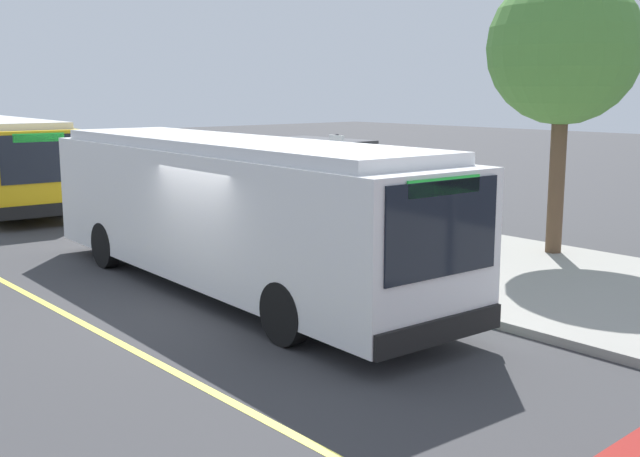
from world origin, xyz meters
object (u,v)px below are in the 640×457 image
object	(u,v)px
transit_bus_main	(230,208)
pedestrian_commuter	(342,213)
route_sign_post	(337,181)
waiting_bench	(317,215)

from	to	relation	value
transit_bus_main	pedestrian_commuter	world-z (taller)	transit_bus_main
route_sign_post	pedestrian_commuter	xyz separation A→B (m)	(-0.68, 0.77, -0.84)
transit_bus_main	waiting_bench	xyz separation A→B (m)	(-2.88, 4.66, -0.98)
route_sign_post	pedestrian_commuter	distance (m)	1.33
transit_bus_main	pedestrian_commuter	xyz separation A→B (m)	(-0.48, 3.36, -0.50)
transit_bus_main	route_sign_post	bearing A→B (deg)	85.71
route_sign_post	pedestrian_commuter	world-z (taller)	route_sign_post
transit_bus_main	waiting_bench	size ratio (longest dim) A/B	7.05
route_sign_post	pedestrian_commuter	size ratio (longest dim) A/B	1.66
route_sign_post	transit_bus_main	bearing A→B (deg)	-94.29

